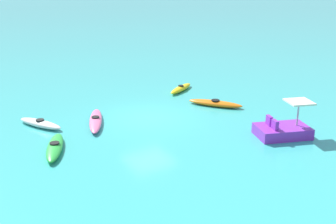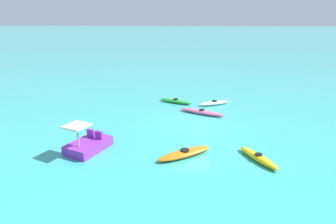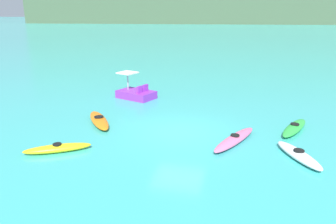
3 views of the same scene
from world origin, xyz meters
The scene contains 7 objects.
ground_plane centered at (0.00, 0.00, 0.00)m, with size 600.00×600.00×0.00m, color #38ADA8.
kayak_orange centered at (-4.27, 0.29, 0.16)m, with size 2.45×2.98×0.37m.
kayak_white centered at (5.16, -1.73, 0.16)m, with size 1.82×2.73×0.37m.
kayak_yellow centered at (-4.36, -3.41, 0.16)m, with size 2.60×1.84×0.37m.
kayak_green centered at (5.40, 1.50, 0.16)m, with size 1.76×3.03×0.37m.
kayak_pink centered at (2.66, -0.67, 0.16)m, with size 1.99×3.47×0.37m.
pedal_boat_purple centered at (-4.07, 5.53, 0.34)m, with size 2.78×2.25×1.68m.
Camera 3 is at (2.91, -14.12, 5.52)m, focal length 34.38 mm.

